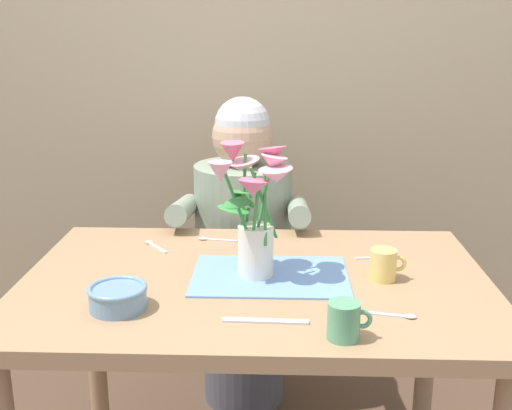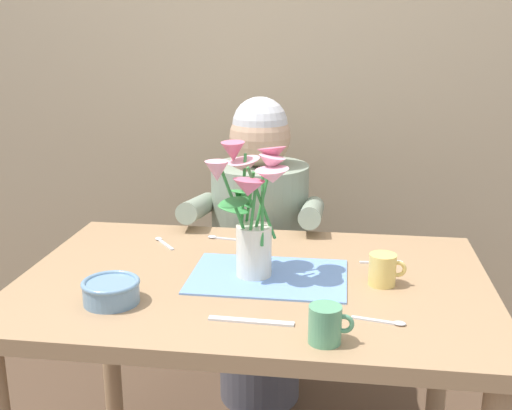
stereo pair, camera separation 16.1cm
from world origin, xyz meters
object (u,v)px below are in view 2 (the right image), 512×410
object	(u,v)px
seated_person	(260,257)
flower_vase	(252,205)
tea_cup	(383,270)
ceramic_bowl	(111,291)
dinner_knife	(251,321)
ceramic_mug	(326,324)

from	to	relation	value
seated_person	flower_vase	size ratio (longest dim) A/B	3.32
flower_vase	tea_cup	size ratio (longest dim) A/B	3.68
flower_vase	ceramic_bowl	size ratio (longest dim) A/B	2.52
flower_vase	dinner_knife	xyz separation A→B (m)	(0.04, -0.26, -0.19)
dinner_knife	tea_cup	xyz separation A→B (m)	(0.29, 0.25, 0.04)
seated_person	ceramic_bowl	size ratio (longest dim) A/B	8.35
tea_cup	ceramic_mug	bearing A→B (deg)	-112.53
flower_vase	dinner_knife	bearing A→B (deg)	-81.91
seated_person	ceramic_mug	xyz separation A→B (m)	(0.26, -0.94, 0.22)
seated_person	dinner_knife	world-z (taller)	seated_person
seated_person	ceramic_bowl	bearing A→B (deg)	-109.41
ceramic_bowl	ceramic_mug	bearing A→B (deg)	-13.85
flower_vase	ceramic_mug	size ratio (longest dim) A/B	3.68
flower_vase	ceramic_mug	distance (m)	0.41
ceramic_bowl	flower_vase	bearing A→B (deg)	33.97
flower_vase	ceramic_bowl	world-z (taller)	flower_vase
seated_person	ceramic_mug	distance (m)	1.00
ceramic_mug	ceramic_bowl	bearing A→B (deg)	166.15
ceramic_mug	tea_cup	distance (m)	0.34
ceramic_mug	dinner_knife	bearing A→B (deg)	157.27
tea_cup	dinner_knife	bearing A→B (deg)	-140.06
seated_person	dinner_knife	xyz separation A→B (m)	(0.10, -0.87, 0.18)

